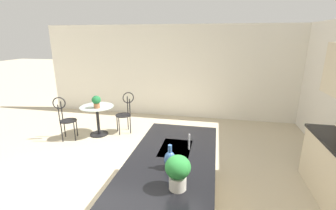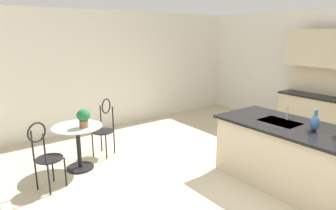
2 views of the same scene
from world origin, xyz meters
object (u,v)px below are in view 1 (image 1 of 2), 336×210
object	(u,v)px
chair_near_window	(65,116)
potted_plant_on_table	(96,101)
vase_on_counter	(170,159)
bistro_table	(98,118)
potted_plant_counter_near	(178,170)
chair_by_island	(125,111)

from	to	relation	value
chair_near_window	potted_plant_on_table	distance (m)	0.81
chair_near_window	vase_on_counter	bearing A→B (deg)	52.66
bistro_table	vase_on_counter	world-z (taller)	vase_on_counter
chair_near_window	potted_plant_counter_near	xyz separation A→B (m)	(2.59, 3.09, 0.55)
chair_near_window	vase_on_counter	world-z (taller)	vase_on_counter
chair_by_island	potted_plant_on_table	bearing A→B (deg)	-51.29
chair_by_island	vase_on_counter	distance (m)	3.44
vase_on_counter	potted_plant_on_table	bearing A→B (deg)	-138.06
bistro_table	potted_plant_counter_near	distance (m)	3.94
bistro_table	potted_plant_counter_near	xyz separation A→B (m)	(2.98, 2.48, 0.68)
vase_on_counter	chair_near_window	bearing A→B (deg)	-127.34
vase_on_counter	chair_by_island	bearing A→B (deg)	-149.55
potted_plant_on_table	vase_on_counter	bearing A→B (deg)	41.94
potted_plant_counter_near	potted_plant_on_table	bearing A→B (deg)	-139.97
chair_near_window	vase_on_counter	distance (m)	3.73
bistro_table	vase_on_counter	xyz separation A→B (m)	(2.63, 2.33, 0.58)
chair_by_island	potted_plant_counter_near	size ratio (longest dim) A/B	2.95
chair_near_window	bistro_table	bearing A→B (deg)	122.71
bistro_table	potted_plant_on_table	bearing A→B (deg)	30.67
potted_plant_counter_near	bistro_table	bearing A→B (deg)	-140.31
bistro_table	chair_by_island	distance (m)	0.69
chair_by_island	chair_near_window	bearing A→B (deg)	-60.11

